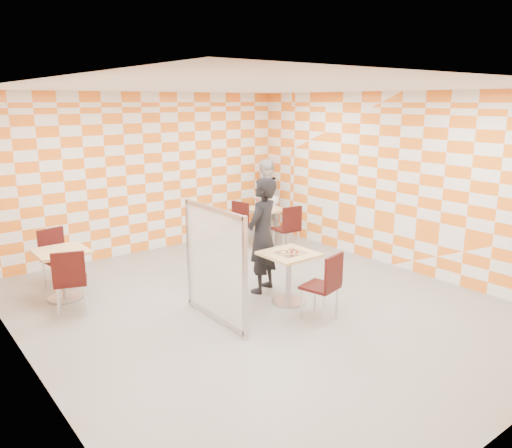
% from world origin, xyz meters
% --- Properties ---
extents(room_shell, '(7.00, 7.00, 7.00)m').
position_xyz_m(room_shell, '(0.00, 0.54, 1.50)').
color(room_shell, gray).
rests_on(room_shell, ground).
extents(main_table, '(0.70, 0.70, 0.75)m').
position_xyz_m(main_table, '(0.42, -0.15, 0.51)').
color(main_table, '#DEB877').
rests_on(main_table, ground).
extents(second_table, '(0.70, 0.70, 0.75)m').
position_xyz_m(second_table, '(2.03, 2.39, 0.51)').
color(second_table, '#DEB877').
rests_on(second_table, ground).
extents(empty_table, '(0.70, 0.70, 0.75)m').
position_xyz_m(empty_table, '(-2.09, 1.97, 0.51)').
color(empty_table, '#DEB877').
rests_on(empty_table, ground).
extents(chair_main_front, '(0.51, 0.52, 0.92)m').
position_xyz_m(chair_main_front, '(0.40, -0.90, 0.54)').
color(chair_main_front, '#350C0A').
rests_on(chair_main_front, ground).
extents(chair_second_front, '(0.47, 0.48, 0.92)m').
position_xyz_m(chair_second_front, '(2.02, 1.67, 0.54)').
color(chair_second_front, '#350C0A').
rests_on(chair_second_front, ground).
extents(chair_second_side, '(0.51, 0.51, 0.92)m').
position_xyz_m(chair_second_side, '(1.41, 2.50, 0.54)').
color(chair_second_side, '#350C0A').
rests_on(chair_second_side, ground).
extents(chair_empty_near, '(0.54, 0.55, 0.92)m').
position_xyz_m(chair_empty_near, '(-2.19, 1.32, 0.54)').
color(chair_empty_near, '#350C0A').
rests_on(chair_empty_near, ground).
extents(chair_empty_far, '(0.50, 0.51, 0.92)m').
position_xyz_m(chair_empty_far, '(-2.01, 2.55, 0.54)').
color(chair_empty_far, '#350C0A').
rests_on(chair_empty_far, ground).
extents(partition, '(0.08, 1.38, 1.55)m').
position_xyz_m(partition, '(-0.76, -0.05, 0.79)').
color(partition, white).
rests_on(partition, ground).
extents(man_dark, '(0.75, 0.65, 1.75)m').
position_xyz_m(man_dark, '(0.41, 0.45, 0.88)').
color(man_dark, black).
rests_on(man_dark, ground).
extents(man_white, '(0.96, 0.84, 1.64)m').
position_xyz_m(man_white, '(2.55, 3.05, 0.82)').
color(man_white, white).
rests_on(man_white, ground).
extents(pizza_on_foil, '(0.40, 0.40, 0.04)m').
position_xyz_m(pizza_on_foil, '(0.42, -0.17, 0.77)').
color(pizza_on_foil, silver).
rests_on(pizza_on_foil, main_table).
extents(sport_bottle, '(0.06, 0.06, 0.20)m').
position_xyz_m(sport_bottle, '(1.87, 2.45, 0.84)').
color(sport_bottle, white).
rests_on(sport_bottle, second_table).
extents(soda_bottle, '(0.07, 0.07, 0.23)m').
position_xyz_m(soda_bottle, '(2.13, 2.46, 0.85)').
color(soda_bottle, black).
rests_on(soda_bottle, second_table).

